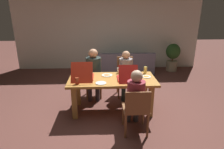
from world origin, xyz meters
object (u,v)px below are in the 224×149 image
Objects in this scene: chair_0 at (125,74)px; drinking_glass_0 at (145,70)px; pizza_box_0 at (127,78)px; drinking_glass_1 at (77,81)px; potted_plant at (173,56)px; plate_2 at (107,75)px; pizza_box_1 at (83,76)px; person_1 at (94,69)px; couch at (125,65)px; dining_table at (112,84)px; drinking_glass_2 at (119,70)px; chair_2 at (136,109)px; plate_1 at (101,83)px; person_0 at (126,71)px; plate_0 at (146,77)px; person_2 at (135,95)px; chair_1 at (94,77)px.

drinking_glass_0 is at bearing -53.70° from chair_0.
pizza_box_0 is 4.11× the size of drinking_glass_1.
potted_plant is (2.94, 3.02, -0.25)m from drinking_glass_1.
drinking_glass_0 is (0.86, 0.12, 0.06)m from plate_2.
chair_0 is 1.29m from pizza_box_1.
person_1 is 0.65× the size of couch.
person_1 is 0.70m from pizza_box_1.
dining_table is at bearing -59.48° from person_1.
drinking_glass_2 is at bearing 176.81° from drinking_glass_0.
chair_2 is at bearing -63.24° from person_1.
drinking_glass_2 is at bearing -131.23° from potted_plant.
chair_2 is at bearing -44.44° from plate_1.
chair_2 is at bearing -93.46° from couch.
dining_table is 0.78m from person_0.
pizza_box_1 is 0.32m from drinking_glass_1.
pizza_box_0 is 0.99m from drinking_glass_1.
drinking_glass_2 is (-0.56, 0.30, 0.05)m from plate_0.
chair_0 reaches higher than drinking_glass_0.
plate_0 is 1.44m from drinking_glass_1.
person_2 reaches higher than plate_1.
plate_2 is at bearing -149.67° from drinking_glass_2.
plate_1 is at bearing 135.56° from chair_2.
potted_plant is (1.97, 2.84, -0.23)m from pizza_box_0.
drinking_glass_0 reaches higher than drinking_glass_1.
person_0 is at bearing 58.31° from drinking_glass_2.
chair_0 is 7.23× the size of drinking_glass_1.
chair_1 is at bearing 139.88° from drinking_glass_2.
dining_table is 1.56× the size of person_2.
drinking_glass_2 is 0.13× the size of potted_plant.
person_1 is 0.99m from plate_1.
chair_2 is at bearing -90.00° from chair_0.
person_1 reaches higher than pizza_box_1.
drinking_glass_1 is (-0.58, -0.47, 0.06)m from plate_2.
pizza_box_1 is (-0.18, -0.81, 0.30)m from chair_1.
chair_1 is 6.33× the size of drinking_glass_0.
plate_0 is 1.00m from plate_1.
person_0 is 0.55m from drinking_glass_0.
drinking_glass_0 is at bearing 30.58° from plate_1.
pizza_box_1 is at bearing -104.73° from person_1.
pizza_box_0 reaches higher than chair_1.
person_2 is (0.00, -1.55, 0.14)m from chair_0.
couch is (1.17, 2.56, -0.51)m from pizza_box_1.
chair_0 is 4.12× the size of plate_2.
plate_0 is at bearing 18.72° from plate_1.
drinking_glass_1 is (-1.44, -0.59, -0.01)m from drinking_glass_0.
dining_table is 0.95m from chair_1.
plate_2 is (-0.47, -0.65, 0.21)m from chair_0.
potted_plant is (2.68, 1.91, 0.07)m from chair_1.
plate_1 is at bearing 1.14° from drinking_glass_1.
person_0 is 1.39m from person_2.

